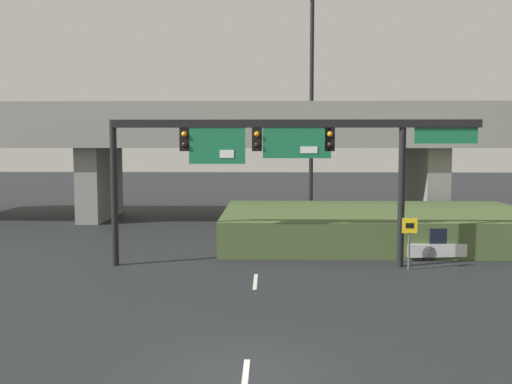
{
  "coord_description": "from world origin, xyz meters",
  "views": [
    {
      "loc": [
        0.54,
        -13.08,
        5.22
      ],
      "look_at": [
        0.0,
        9.49,
        3.2
      ],
      "focal_mm": 42.0,
      "sensor_mm": 36.0,
      "label": 1
    }
  ],
  "objects_px": {
    "speed_limit_sign": "(409,235)",
    "highway_light_pole_near": "(311,106)",
    "parked_sedan_near_right": "(452,242)",
    "parked_sedan_mid_right": "(502,235)",
    "signal_gantry": "(280,148)"
  },
  "relations": [
    {
      "from": "parked_sedan_near_right",
      "to": "parked_sedan_mid_right",
      "type": "bearing_deg",
      "value": 31.47
    },
    {
      "from": "parked_sedan_near_right",
      "to": "parked_sedan_mid_right",
      "type": "xyz_separation_m",
      "value": [
        3.05,
        2.32,
        -0.02
      ]
    },
    {
      "from": "highway_light_pole_near",
      "to": "speed_limit_sign",
      "type": "bearing_deg",
      "value": -74.78
    },
    {
      "from": "signal_gantry",
      "to": "parked_sedan_near_right",
      "type": "xyz_separation_m",
      "value": [
        7.68,
        2.12,
        -4.2
      ]
    },
    {
      "from": "parked_sedan_near_right",
      "to": "parked_sedan_mid_right",
      "type": "relative_size",
      "value": 1.09
    },
    {
      "from": "signal_gantry",
      "to": "parked_sedan_mid_right",
      "type": "relative_size",
      "value": 3.44
    },
    {
      "from": "speed_limit_sign",
      "to": "highway_light_pole_near",
      "type": "relative_size",
      "value": 0.16
    },
    {
      "from": "parked_sedan_near_right",
      "to": "speed_limit_sign",
      "type": "bearing_deg",
      "value": -138.3
    },
    {
      "from": "highway_light_pole_near",
      "to": "parked_sedan_near_right",
      "type": "bearing_deg",
      "value": -57.08
    },
    {
      "from": "highway_light_pole_near",
      "to": "parked_sedan_mid_right",
      "type": "xyz_separation_m",
      "value": [
        8.73,
        -6.44,
        -6.46
      ]
    },
    {
      "from": "highway_light_pole_near",
      "to": "parked_sedan_mid_right",
      "type": "distance_m",
      "value": 12.63
    },
    {
      "from": "signal_gantry",
      "to": "highway_light_pole_near",
      "type": "height_order",
      "value": "highway_light_pole_near"
    },
    {
      "from": "speed_limit_sign",
      "to": "parked_sedan_mid_right",
      "type": "height_order",
      "value": "speed_limit_sign"
    },
    {
      "from": "parked_sedan_near_right",
      "to": "signal_gantry",
      "type": "bearing_deg",
      "value": -170.33
    },
    {
      "from": "speed_limit_sign",
      "to": "highway_light_pole_near",
      "type": "height_order",
      "value": "highway_light_pole_near"
    }
  ]
}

